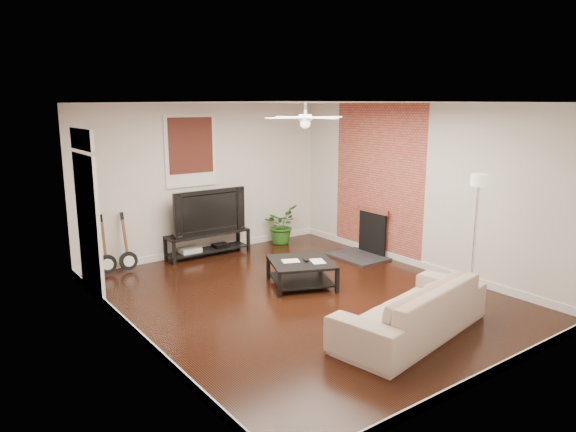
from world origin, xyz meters
TOP-DOWN VIEW (x-y plane):
  - room at (0.00, 0.00)m, footprint 5.01×6.01m
  - brick_accent at (2.49, 1.00)m, footprint 0.02×2.20m
  - fireplace at (2.20, 1.00)m, footprint 0.80×1.10m
  - window_back at (-0.30, 2.97)m, footprint 1.00×0.06m
  - door_left at (-2.46, 1.90)m, footprint 0.08×1.00m
  - tv_stand at (-0.11, 2.78)m, footprint 1.59×0.42m
  - tv at (-0.11, 2.80)m, footprint 1.42×0.19m
  - coffee_table at (0.28, 0.43)m, footprint 1.23×1.23m
  - sofa at (0.27, -1.78)m, footprint 2.43×1.31m
  - floor_lamp at (1.62, -1.68)m, footprint 0.36×0.36m
  - potted_plant at (1.51, 2.71)m, footprint 0.91×0.89m
  - guitar_left at (-2.00, 2.75)m, footprint 0.33×0.25m
  - guitar_right at (-1.65, 2.72)m, footprint 0.31×0.22m
  - ceiling_fan at (0.00, 0.00)m, footprint 1.24×1.24m

SIDE VIEW (x-z plane):
  - coffee_table at x=0.28m, z-range 0.00..0.39m
  - tv_stand at x=-0.11m, z-range 0.00..0.45m
  - sofa at x=0.27m, z-range 0.00..0.67m
  - potted_plant at x=1.51m, z-range 0.00..0.77m
  - fireplace at x=2.20m, z-range 0.00..0.92m
  - guitar_left at x=-2.00m, z-range 0.00..1.01m
  - guitar_right at x=-1.65m, z-range 0.00..1.01m
  - tv at x=-0.11m, z-range 0.44..1.26m
  - floor_lamp at x=1.62m, z-range 0.00..1.88m
  - door_left at x=-2.46m, z-range 0.00..2.50m
  - room at x=0.00m, z-range 0.00..2.80m
  - brick_accent at x=2.49m, z-range 0.00..2.80m
  - window_back at x=-0.30m, z-range 1.30..2.60m
  - ceiling_fan at x=0.00m, z-range 2.44..2.76m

